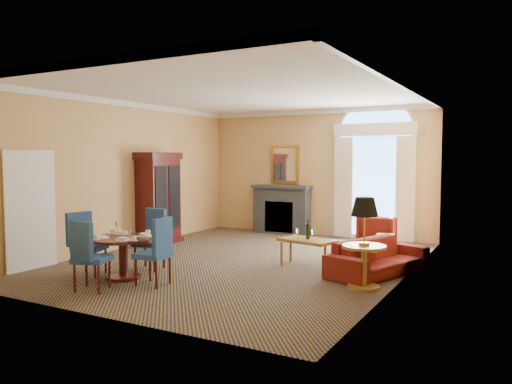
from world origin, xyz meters
The scene contains 12 objects.
ground centered at (0.00, 0.00, 0.00)m, with size 7.50×7.50×0.00m, color #13183B.
room_envelope centered at (-0.03, 0.67, 2.51)m, with size 6.04×7.52×3.45m.
armoire centered at (-2.72, 0.78, 1.01)m, with size 0.60×1.07×2.10m.
dining_table centered at (-1.02, -2.15, 0.52)m, with size 1.10×1.10×0.89m.
dining_chair_north centered at (-1.12, -1.30, 0.61)m, with size 0.57×0.57×1.07m.
dining_chair_south centered at (-0.91, -3.01, 0.61)m, with size 0.61×0.61×1.07m.
dining_chair_east centered at (-0.23, -2.24, 0.61)m, with size 0.54×0.52×1.07m.
dining_chair_west centered at (-1.80, -2.25, 0.61)m, with size 0.60×0.60×1.07m.
sofa centered at (2.55, 0.17, 0.29)m, with size 2.02×0.79×0.59m, color maroon.
armchair centered at (1.85, 2.67, 0.36)m, with size 0.78×0.80×0.73m, color maroon.
coffee_table centered at (1.25, 0.16, 0.47)m, with size 1.10×0.77×0.86m.
side_table centered at (2.60, -0.83, 0.87)m, with size 0.66×0.66×1.36m.
Camera 1 is at (4.76, -8.16, 1.99)m, focal length 35.00 mm.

